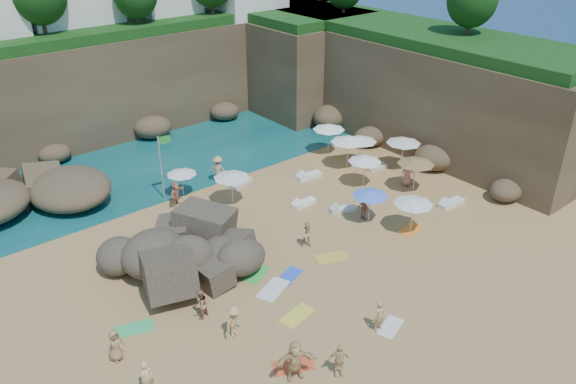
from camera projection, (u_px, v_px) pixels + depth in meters
ground at (294, 253)px, 31.49m from camera, size 120.00×120.00×0.00m
seawater at (86, 113)px, 51.98m from camera, size 120.00×120.00×0.00m
cliff_back at (124, 79)px, 47.83m from camera, size 44.00×8.00×8.00m
cliff_right at (410, 87)px, 45.79m from camera, size 8.00×30.00×8.00m
cliff_corner at (296, 61)px, 52.86m from camera, size 10.00×12.00×8.00m
rock_promontory at (5, 207)px, 36.23m from camera, size 12.00×7.00×2.00m
rock_outcrop at (186, 269)px, 30.19m from camera, size 7.11×5.43×2.78m
flag_pole at (162, 159)px, 35.99m from camera, size 0.86×0.14×4.44m
parasol_0 at (181, 172)px, 36.79m from camera, size 2.00×2.00×1.89m
parasol_1 at (232, 175)px, 35.68m from camera, size 2.35×2.35×2.22m
parasol_2 at (329, 127)px, 42.87m from camera, size 2.47×2.47×2.33m
parasol_3 at (348, 139)px, 40.50m from camera, size 2.55×2.55×2.41m
parasol_6 at (416, 161)px, 37.26m from camera, size 2.50×2.50×2.36m
parasol_7 at (361, 139)px, 40.96m from camera, size 2.38×2.38×2.25m
parasol_8 at (404, 141)px, 40.39m from camera, size 2.51×2.51×2.37m
parasol_9 at (365, 159)px, 38.01m from camera, size 2.29×2.29×2.16m
parasol_10 at (370, 193)px, 33.75m from camera, size 2.22×2.22×2.10m
parasol_11 at (414, 201)px, 32.64m from camera, size 2.33×2.33×2.21m
lounger_0 at (241, 183)px, 38.89m from camera, size 1.93×1.12×0.28m
lounger_1 at (309, 176)px, 39.88m from camera, size 1.98×0.83×0.30m
lounger_2 at (377, 168)px, 41.18m from camera, size 1.62×0.67×0.25m
lounger_3 at (304, 203)px, 36.38m from camera, size 1.73×0.62×0.27m
lounger_4 at (343, 209)px, 35.67m from camera, size 1.77×1.19×0.26m
lounger_5 at (451, 203)px, 36.33m from camera, size 1.96×0.78×0.30m
towel_2 at (293, 365)px, 23.92m from camera, size 1.96×1.53×0.03m
towel_3 at (256, 274)px, 29.72m from camera, size 1.86×1.46×0.03m
towel_4 at (297, 315)px, 26.77m from camera, size 1.92×1.21×0.03m
towel_5 at (273, 289)px, 28.57m from camera, size 2.17×1.64×0.03m
towel_7 at (203, 268)px, 30.22m from camera, size 1.53×0.80×0.03m
towel_8 at (289, 276)px, 29.59m from camera, size 1.76×1.29×0.03m
towel_10 at (411, 230)px, 33.66m from camera, size 1.85×1.17×0.03m
towel_11 at (134, 329)px, 25.96m from camera, size 1.93×1.34×0.03m
towel_12 at (332, 257)px, 31.09m from camera, size 2.03×1.54×0.03m
towel_13 at (390, 327)px, 26.07m from camera, size 1.70×1.22×0.03m
person_stand_0 at (147, 378)px, 22.24m from camera, size 0.65×0.48×1.62m
person_stand_1 at (201, 304)px, 26.33m from camera, size 0.91×0.81×1.55m
person_stand_2 at (218, 169)px, 38.94m from camera, size 1.22×1.29×1.95m
person_stand_3 at (364, 209)px, 34.50m from camera, size 0.39×0.86×1.44m
person_stand_4 at (408, 173)px, 38.52m from camera, size 1.07×0.91×1.91m
person_stand_5 at (176, 193)px, 36.04m from camera, size 1.56×1.23×1.69m
person_lie_0 at (235, 332)px, 25.45m from camera, size 1.47×1.85×0.43m
person_lie_1 at (338, 371)px, 23.41m from camera, size 1.65×1.79×0.38m
person_lie_2 at (117, 356)px, 24.16m from camera, size 1.08×1.68×0.41m
person_lie_3 at (295, 373)px, 23.21m from camera, size 2.34×2.41×0.50m
person_lie_4 at (379, 327)px, 25.82m from camera, size 0.87×1.65×0.38m
person_lie_5 at (308, 242)px, 31.94m from camera, size 1.57×1.68×0.59m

